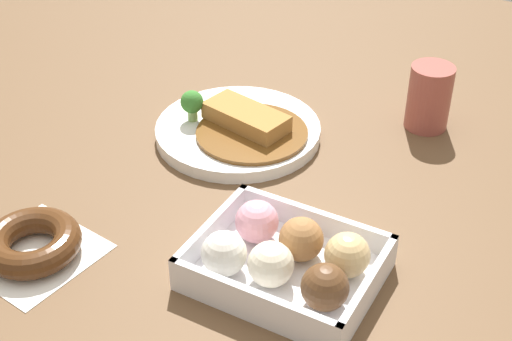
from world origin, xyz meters
name	(u,v)px	position (x,y,z in m)	size (l,w,h in m)	color
ground_plane	(208,175)	(0.00, 0.00, 0.00)	(1.60, 1.60, 0.00)	brown
curry_plate	(238,128)	(-0.01, 0.10, 0.01)	(0.23, 0.23, 0.06)	white
donut_box	(286,259)	(0.18, -0.12, 0.03)	(0.20, 0.16, 0.06)	white
chocolate_ring_donut	(32,243)	(-0.09, -0.23, 0.02)	(0.15, 0.15, 0.03)	white
coffee_mug	(429,97)	(0.21, 0.26, 0.05)	(0.06, 0.06, 0.09)	#9E4C42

